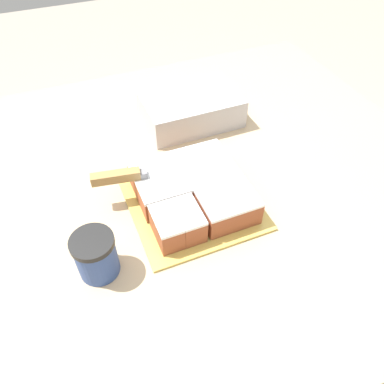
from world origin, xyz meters
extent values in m
plane|color=#9E9384|center=(0.00, 0.00, 0.00)|extent=(8.00, 8.00, 0.00)
cube|color=tan|center=(0.00, 0.00, 0.47)|extent=(1.40, 1.10, 0.93)
cube|color=gold|center=(0.04, -0.08, 0.93)|extent=(0.28, 0.28, 0.01)
cube|color=#994C2D|center=(0.04, -0.04, 0.96)|extent=(0.23, 0.14, 0.05)
cube|color=white|center=(0.04, -0.04, 0.99)|extent=(0.23, 0.14, 0.01)
cube|color=#994C2D|center=(0.09, -0.15, 0.96)|extent=(0.12, 0.09, 0.05)
cube|color=white|center=(0.09, -0.15, 0.99)|extent=(0.12, 0.09, 0.01)
cube|color=#994C2D|center=(-0.05, -0.16, 0.96)|extent=(0.05, 0.09, 0.05)
cube|color=white|center=(-0.05, -0.16, 0.99)|extent=(0.05, 0.09, 0.01)
cube|color=#994C2D|center=(0.00, -0.16, 0.96)|extent=(0.05, 0.09, 0.05)
cube|color=white|center=(0.00, -0.16, 0.99)|extent=(0.05, 0.09, 0.01)
cube|color=silver|center=(0.02, -0.04, 1.00)|extent=(0.17, 0.05, 0.00)
cube|color=slate|center=(-0.05, -0.03, 1.01)|extent=(0.02, 0.02, 0.02)
cube|color=olive|center=(-0.11, -0.02, 1.01)|extent=(0.11, 0.04, 0.02)
cylinder|color=#334C8C|center=(-0.19, -0.18, 0.97)|extent=(0.08, 0.08, 0.08)
cylinder|color=black|center=(-0.19, -0.18, 1.02)|extent=(0.08, 0.08, 0.01)
cube|color=#B2B2B7|center=(0.15, 0.21, 0.97)|extent=(0.26, 0.17, 0.08)
camera|label=1|loc=(-0.18, -0.61, 1.56)|focal=35.00mm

